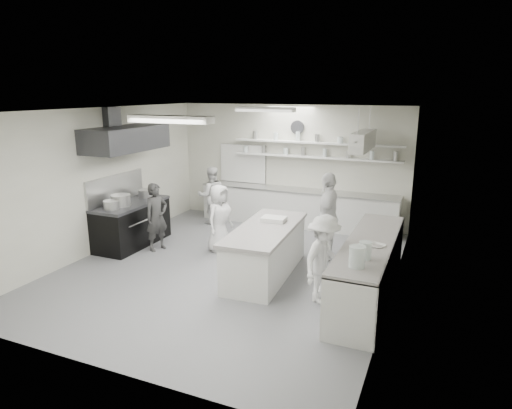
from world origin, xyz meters
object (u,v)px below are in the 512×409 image
at_px(stove, 132,225).
at_px(prep_island, 266,252).
at_px(back_counter, 296,208).
at_px(cook_stove, 157,217).
at_px(cook_back, 211,195).
at_px(right_counter, 369,270).

relative_size(stove, prep_island, 0.76).
distance_m(back_counter, prep_island, 3.22).
height_order(back_counter, prep_island, back_counter).
bearing_deg(back_counter, cook_stove, -127.45).
xyz_separation_m(cook_stove, cook_back, (0.11, 2.21, 0.01)).
bearing_deg(stove, cook_back, 69.02).
height_order(right_counter, cook_back, cook_back).
distance_m(stove, back_counter, 4.03).
xyz_separation_m(back_counter, cook_back, (-2.07, -0.64, 0.28)).
relative_size(back_counter, right_counter, 1.52).
bearing_deg(stove, back_counter, 43.99).
bearing_deg(cook_stove, stove, 105.55).
distance_m(prep_island, cook_stove, 2.67).
height_order(back_counter, cook_stove, cook_stove).
height_order(stove, cook_back, cook_back).
bearing_deg(cook_back, prep_island, 97.58).
relative_size(stove, right_counter, 0.55).
xyz_separation_m(stove, back_counter, (2.90, 2.80, 0.01)).
xyz_separation_m(prep_island, cook_stove, (-2.63, 0.34, 0.29)).
bearing_deg(cook_back, back_counter, 160.23).
distance_m(right_counter, cook_stove, 4.58).
distance_m(back_counter, cook_back, 2.19).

